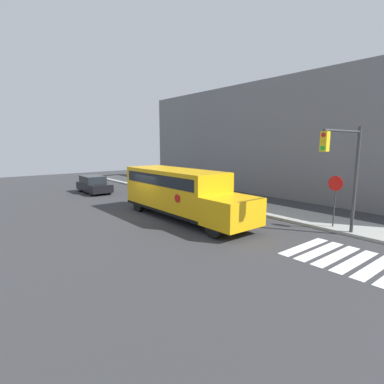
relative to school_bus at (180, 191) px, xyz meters
name	(u,v)px	position (x,y,z in m)	size (l,w,h in m)	color
ground_plane	(152,214)	(-1.83, -0.86, -1.64)	(60.00, 60.00, 0.00)	#333335
sidewalk_strip	(225,201)	(-1.83, 5.64, -1.57)	(44.00, 3.00, 0.15)	#9E9E99
building_backdrop	(278,139)	(-1.83, 12.14, 3.15)	(32.00, 4.00, 9.59)	slate
crosswalk_stripes	(355,261)	(9.61, 1.14, -1.64)	(4.70, 3.20, 0.01)	white
school_bus	(180,191)	(0.00, 0.00, 0.00)	(9.62, 2.57, 2.88)	#EAA80F
parked_car	(94,185)	(-12.25, -0.58, -0.89)	(4.27, 1.81, 1.53)	black
stop_sign	(335,194)	(6.97, 4.71, 0.24)	(0.77, 0.10, 2.80)	#38383A
traffic_light	(346,165)	(8.02, 3.31, 1.82)	(0.28, 3.39, 5.19)	#38383A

